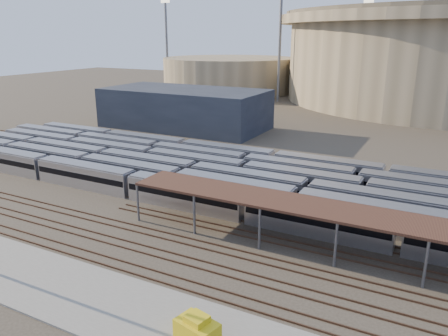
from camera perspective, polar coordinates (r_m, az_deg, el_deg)
ground at (r=53.58m, az=-5.11°, el=-8.94°), size 420.00×420.00×0.00m
apron at (r=46.58m, az=-20.87°, el=-14.23°), size 50.00×9.00×0.20m
subway_trains at (r=69.26m, az=0.91°, el=-1.13°), size 125.40×23.90×3.60m
inspection_shed at (r=48.21m, az=20.33°, el=-6.56°), size 60.30×6.00×5.30m
empty_tracks at (r=49.88m, az=-8.25°, el=-11.02°), size 170.00×9.62×0.18m
secondary_arena at (r=191.68m, az=0.70°, el=12.15°), size 56.00×56.00×14.00m
service_building at (r=114.86m, az=-5.18°, el=7.76°), size 42.00×20.00×10.00m
floodlight_0 at (r=160.57m, az=7.30°, el=15.94°), size 4.00×1.00×38.40m
floodlight_1 at (r=195.24m, az=-7.50°, el=16.11°), size 4.00×1.00×38.40m
floodlight_3 at (r=203.62m, az=17.96°, el=15.49°), size 4.00×1.00×38.40m
yellow_equipment at (r=36.25m, az=-3.53°, el=-20.72°), size 3.71×2.79×2.08m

